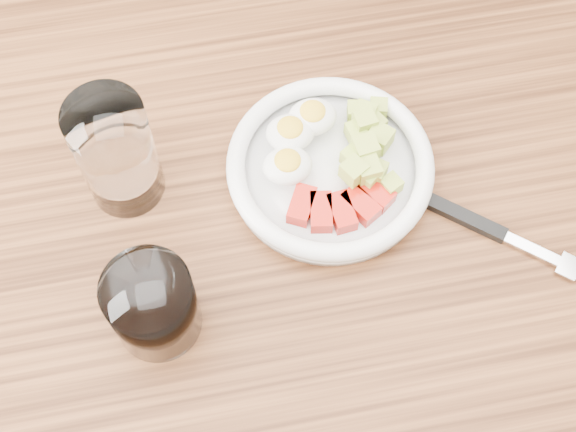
% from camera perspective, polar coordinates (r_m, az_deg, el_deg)
% --- Properties ---
extents(ground, '(4.00, 4.00, 0.00)m').
position_cam_1_polar(ground, '(1.53, 0.45, -13.28)').
color(ground, brown).
rests_on(ground, ground).
extents(dining_table, '(1.50, 0.90, 0.77)m').
position_cam_1_polar(dining_table, '(0.89, 0.76, -4.10)').
color(dining_table, brown).
rests_on(dining_table, ground).
extents(bowl, '(0.21, 0.21, 0.05)m').
position_cam_1_polar(bowl, '(0.81, 2.95, 3.69)').
color(bowl, white).
rests_on(bowl, dining_table).
extents(fork, '(0.18, 0.15, 0.01)m').
position_cam_1_polar(fork, '(0.81, 13.76, -0.73)').
color(fork, black).
rests_on(fork, dining_table).
extents(water_glass, '(0.07, 0.07, 0.13)m').
position_cam_1_polar(water_glass, '(0.78, -12.12, 4.43)').
color(water_glass, white).
rests_on(water_glass, dining_table).
extents(coffee_glass, '(0.08, 0.08, 0.09)m').
position_cam_1_polar(coffee_glass, '(0.73, -9.58, -6.33)').
color(coffee_glass, white).
rests_on(coffee_glass, dining_table).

